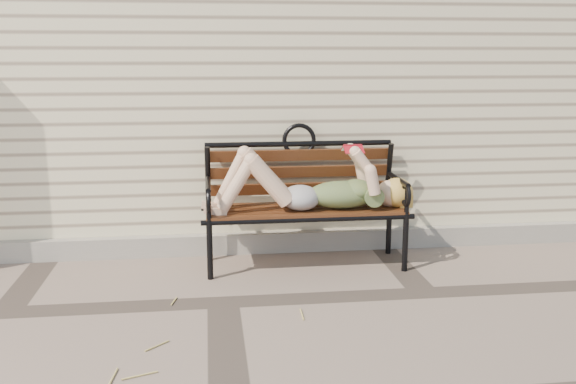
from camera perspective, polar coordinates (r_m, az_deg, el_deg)
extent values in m
plane|color=#7B6A5E|center=(3.92, -5.78, -9.73)|extent=(80.00, 80.00, 0.00)
cube|color=beige|center=(6.64, -6.77, 12.43)|extent=(8.00, 4.00, 3.00)
cube|color=#A29F92|center=(4.81, -6.11, -4.61)|extent=(8.00, 0.10, 0.15)
cylinder|color=black|center=(4.25, -6.97, -5.13)|extent=(0.04, 0.04, 0.40)
cylinder|color=black|center=(4.64, -7.00, -3.66)|extent=(0.04, 0.04, 0.40)
cylinder|color=black|center=(4.45, 10.38, -4.45)|extent=(0.04, 0.04, 0.40)
cylinder|color=black|center=(4.82, 8.96, -3.11)|extent=(0.04, 0.04, 0.40)
cube|color=#533015|center=(4.44, 1.52, -1.60)|extent=(1.36, 0.44, 0.03)
cylinder|color=black|center=(4.25, 1.93, -2.47)|extent=(1.43, 0.04, 0.04)
cylinder|color=black|center=(4.64, 1.14, -1.23)|extent=(1.43, 0.04, 0.04)
torus|color=black|center=(4.65, 0.99, 4.63)|extent=(0.25, 0.03, 0.25)
ellipsoid|color=#0B384E|center=(4.43, 4.78, -0.23)|extent=(0.48, 0.28, 0.19)
ellipsoid|color=#0B384E|center=(4.45, 6.14, 0.20)|extent=(0.23, 0.27, 0.14)
ellipsoid|color=#A4A5A9|center=(4.39, 1.12, -0.50)|extent=(0.27, 0.30, 0.17)
sphere|color=beige|center=(4.52, 9.12, -0.11)|extent=(0.20, 0.20, 0.20)
ellipsoid|color=#E5BC56|center=(4.53, 9.66, -0.04)|extent=(0.22, 0.23, 0.21)
cube|color=maroon|center=(4.39, 5.78, 4.13)|extent=(0.13, 0.02, 0.02)
cube|color=beige|center=(4.36, 5.88, 3.75)|extent=(0.13, 0.08, 0.05)
cube|color=beige|center=(4.43, 5.66, 3.89)|extent=(0.13, 0.08, 0.05)
cube|color=maroon|center=(4.35, 5.89, 3.79)|extent=(0.13, 0.08, 0.05)
cube|color=maroon|center=(4.43, 5.66, 3.94)|extent=(0.13, 0.08, 0.05)
cylinder|color=tan|center=(4.01, -11.11, -9.30)|extent=(0.01, 0.11, 0.01)
cylinder|color=tan|center=(3.06, 3.32, -16.19)|extent=(0.05, 0.14, 0.01)
cylinder|color=tan|center=(4.07, 0.56, -8.74)|extent=(0.06, 0.09, 0.01)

